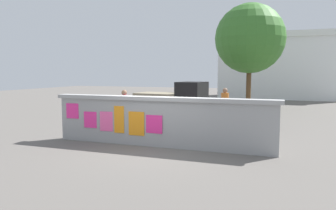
% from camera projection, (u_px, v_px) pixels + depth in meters
% --- Properties ---
extents(ground, '(60.00, 60.00, 0.00)m').
position_uv_depth(ground, '(211.00, 114.00, 17.35)').
color(ground, '#605B56').
extents(poster_wall, '(7.26, 0.42, 1.56)m').
position_uv_depth(poster_wall, '(159.00, 121.00, 9.77)').
color(poster_wall, '#9A9A9A').
rests_on(poster_wall, ground).
extents(auto_rickshaw_truck, '(3.78, 2.00, 1.85)m').
position_uv_depth(auto_rickshaw_truck, '(174.00, 100.00, 15.96)').
color(auto_rickshaw_truck, black).
rests_on(auto_rickshaw_truck, ground).
extents(motorcycle, '(1.90, 0.56, 0.87)m').
position_uv_depth(motorcycle, '(183.00, 118.00, 12.71)').
color(motorcycle, black).
rests_on(motorcycle, ground).
extents(bicycle_near, '(1.69, 0.49, 0.95)m').
position_uv_depth(bicycle_near, '(256.00, 119.00, 13.29)').
color(bicycle_near, black).
rests_on(bicycle_near, ground).
extents(bicycle_far, '(1.66, 0.59, 0.95)m').
position_uv_depth(bicycle_far, '(218.00, 131.00, 10.53)').
color(bicycle_far, black).
rests_on(bicycle_far, ground).
extents(person_walking, '(0.48, 0.48, 1.62)m').
position_uv_depth(person_walking, '(124.00, 106.00, 12.50)').
color(person_walking, purple).
rests_on(person_walking, ground).
extents(person_bystander, '(0.46, 0.46, 1.62)m').
position_uv_depth(person_bystander, '(225.00, 102.00, 14.04)').
color(person_bystander, '#338CBF').
rests_on(person_bystander, ground).
extents(tree_roadside, '(4.32, 4.32, 6.57)m').
position_uv_depth(tree_roadside, '(250.00, 39.00, 19.58)').
color(tree_roadside, brown).
rests_on(tree_roadside, ground).
extents(building_background, '(10.54, 5.92, 5.73)m').
position_uv_depth(building_background, '(279.00, 66.00, 28.79)').
color(building_background, white).
rests_on(building_background, ground).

